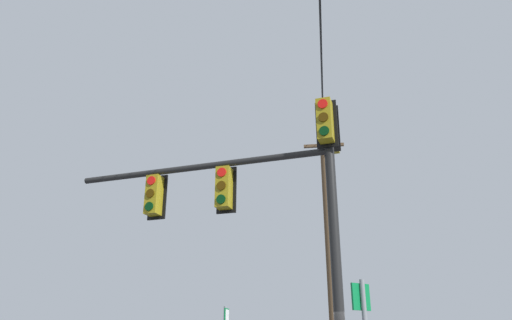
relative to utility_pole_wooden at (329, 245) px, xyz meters
name	(u,v)px	position (x,y,z in m)	size (l,w,h in m)	color
signal_mast_assembly	(270,195)	(5.66, -7.70, -0.76)	(5.37, 3.77, 6.70)	black
utility_pole_wooden	(329,245)	(0.00, 0.00, 0.00)	(1.30, 1.26, 11.00)	#4C3823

